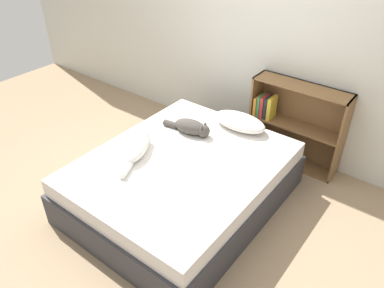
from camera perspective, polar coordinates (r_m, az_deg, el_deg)
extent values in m
plane|color=#997F60|center=(3.66, -1.40, -8.63)|extent=(8.00, 8.00, 0.00)
cube|color=silver|center=(4.08, 11.30, 15.80)|extent=(8.00, 0.06, 2.50)
cube|color=#333338|center=(3.55, -1.43, -6.74)|extent=(1.57, 1.93, 0.32)
cube|color=silver|center=(3.40, -1.49, -3.64)|extent=(1.52, 1.88, 0.17)
ellipsoid|color=white|center=(3.81, 7.27, 3.40)|extent=(0.56, 0.29, 0.15)
ellipsoid|color=white|center=(3.43, -8.26, -0.69)|extent=(0.32, 0.45, 0.13)
sphere|color=white|center=(3.57, -7.22, 0.79)|extent=(0.11, 0.11, 0.11)
cone|color=white|center=(3.54, -7.77, 1.71)|extent=(0.04, 0.04, 0.03)
cone|color=white|center=(3.52, -6.82, 1.58)|extent=(0.04, 0.04, 0.03)
cylinder|color=white|center=(3.24, -10.02, -3.93)|extent=(0.13, 0.20, 0.06)
ellipsoid|color=#47423D|center=(3.70, -0.23, 2.68)|extent=(0.36, 0.23, 0.14)
sphere|color=#47423D|center=(3.64, 1.76, 2.00)|extent=(0.13, 0.13, 0.13)
cone|color=#47423D|center=(3.63, 2.04, 3.16)|extent=(0.04, 0.04, 0.03)
cone|color=#47423D|center=(3.58, 1.52, 2.67)|extent=(0.04, 0.04, 0.03)
cylinder|color=#47423D|center=(3.82, -3.25, 3.05)|extent=(0.16, 0.09, 0.06)
cube|color=brown|center=(4.23, 9.63, 4.85)|extent=(0.02, 0.26, 0.91)
cube|color=brown|center=(3.95, 21.83, 0.44)|extent=(0.02, 0.26, 0.91)
cube|color=brown|center=(4.30, 14.64, -2.34)|extent=(0.98, 0.26, 0.02)
cube|color=brown|center=(3.86, 16.53, 8.39)|extent=(0.98, 0.26, 0.02)
cube|color=brown|center=(4.06, 15.53, 2.73)|extent=(0.94, 0.26, 0.02)
cube|color=brown|center=(4.16, 16.21, 3.40)|extent=(0.98, 0.02, 0.91)
cube|color=orange|center=(4.12, 10.00, 5.86)|extent=(0.03, 0.16, 0.21)
cube|color=#337F47|center=(4.10, 10.50, 5.86)|extent=(0.03, 0.16, 0.24)
cube|color=#B7332D|center=(4.09, 10.97, 5.70)|extent=(0.04, 0.16, 0.24)
cube|color=#232328|center=(4.07, 11.51, 5.54)|extent=(0.03, 0.16, 0.24)
cube|color=gold|center=(4.05, 12.06, 5.42)|extent=(0.04, 0.16, 0.25)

